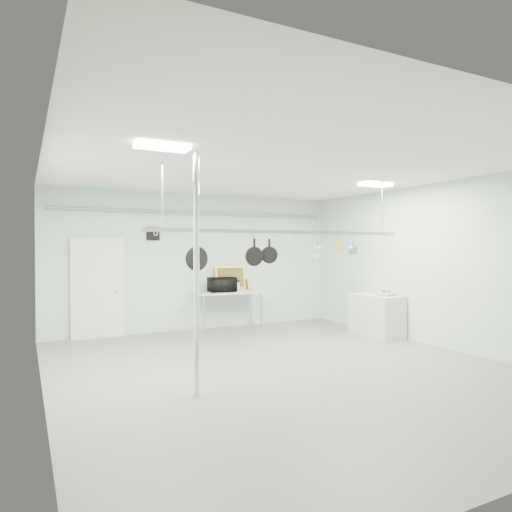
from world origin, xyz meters
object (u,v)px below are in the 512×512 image
prep_table (229,294)px  coffee_canister (236,287)px  chrome_pole (196,274)px  skillet_right (269,250)px  side_cabinet (376,316)px  skillet_mid (254,252)px  pot_rack (286,230)px  microwave (222,285)px  fruit_bowl (386,294)px  skillet_left (197,254)px

prep_table → coffee_canister: (0.15, -0.12, 0.18)m
chrome_pole → prep_table: size_ratio=2.00×
skillet_right → side_cabinet: bearing=36.5°
skillet_right → chrome_pole: bearing=-132.5°
skillet_right → prep_table: bearing=95.6°
chrome_pole → coffee_canister: size_ratio=14.30×
skillet_mid → skillet_right: 0.28m
pot_rack → microwave: 3.46m
coffee_canister → fruit_bowl: (2.47, -2.30, -0.07)m
prep_table → microwave: bearing=-167.6°
pot_rack → coffee_canister: 3.45m
skillet_left → skillet_mid: size_ratio=1.11×
side_cabinet → skillet_right: skillet_right is taller
skillet_left → fruit_bowl: bearing=3.8°
skillet_mid → coffee_canister: bearing=71.3°
side_cabinet → prep_table: bearing=139.2°
microwave → skillet_mid: skillet_mid is taller
chrome_pole → coffee_canister: chrome_pole is taller
prep_table → pot_rack: 3.61m
prep_table → side_cabinet: (2.55, -2.20, -0.38)m
skillet_left → prep_table: bearing=52.0°
skillet_left → skillet_right: size_ratio=1.27×
side_cabinet → skillet_mid: bearing=-162.8°
skillet_mid → skillet_right: same height
microwave → fruit_bowl: 3.68m
pot_rack → fruit_bowl: (3.02, 0.88, -1.29)m
side_cabinet → microwave: (-2.74, 2.16, 0.63)m
pot_rack → skillet_mid: bearing=180.0°
chrome_pole → fruit_bowl: bearing=19.9°
fruit_bowl → skillet_mid: size_ratio=0.80×
skillet_mid → skillet_right: (0.28, 0.00, 0.03)m
fruit_bowl → skillet_left: (-4.59, -0.88, 0.90)m
pot_rack → skillet_mid: (-0.60, 0.00, -0.36)m
chrome_pole → prep_table: chrome_pole is taller
coffee_canister → skillet_mid: (-1.14, -3.18, 0.85)m
microwave → skillet_right: 3.40m
prep_table → side_cabinet: prep_table is taller
side_cabinet → fruit_bowl: 0.54m
microwave → skillet_right: bearing=85.2°
prep_table → skillet_mid: (-1.00, -3.30, 1.03)m
skillet_mid → skillet_right: bearing=1.0°
chrome_pole → skillet_left: 0.99m
skillet_left → side_cabinet: bearing=6.5°
skillet_left → skillet_right: same height
pot_rack → skillet_left: bearing=180.0°
fruit_bowl → skillet_left: 4.76m
side_cabinet → microwave: 3.54m
side_cabinet → fruit_bowl: bearing=-72.2°
chrome_pole → microwave: 4.69m
fruit_bowl → skillet_mid: bearing=-166.2°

